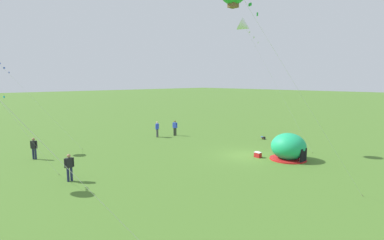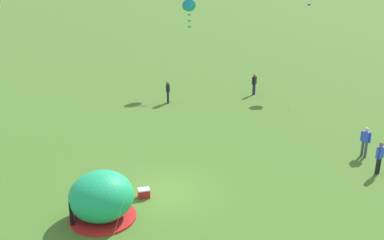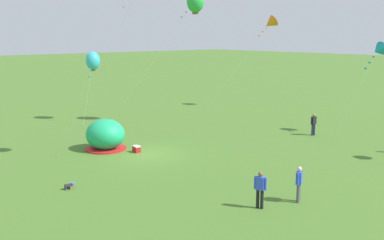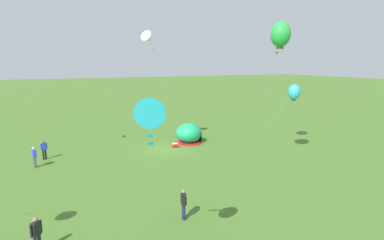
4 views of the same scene
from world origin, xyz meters
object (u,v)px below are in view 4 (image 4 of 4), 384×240
Objects in this scene: popup_tent at (189,134)px; person_strolling at (184,203)px; person_near_tent at (36,233)px; person_with_toddler at (34,156)px; kite_teal at (150,116)px; kite_green at (281,34)px; toddler_crawling at (123,135)px; kite_cyan at (294,92)px; kite_white at (148,38)px; person_far_back at (44,149)px; cooler_box at (175,145)px.

person_strolling is (6.81, 14.42, -0.03)m from popup_tent.
person_near_tent is 12.61m from person_with_toddler.
kite_teal is (-4.21, 3.78, 5.58)m from person_near_tent.
person_near_tent is 19.43m from kite_green.
kite_teal is at bearing 52.37° from person_strolling.
person_strolling is at bearing 87.23° from toddler_crawling.
person_near_tent is 0.28× the size of kite_cyan.
kite_green is (-6.89, 10.20, -0.24)m from kite_white.
popup_tent is 8.07m from toddler_crawling.
kite_green reaches higher than kite_cyan.
toddler_crawling is 9.67m from person_far_back.
person_far_back is at bearing -32.93° from kite_green.
person_far_back is 13.66m from kite_white.
kite_cyan is at bearing -157.81° from person_near_tent.
person_near_tent reaches higher than toddler_crawling.
person_with_toddler is (12.52, 0.62, 0.74)m from cooler_box.
kite_green is at bearing 153.07° from person_with_toddler.
person_near_tent is 7.95m from kite_teal.
kite_green reaches higher than kite_teal.
person_far_back is at bearing -109.08° from person_with_toddler.
toddler_crawling is 12.09m from kite_white.
person_far_back is 24.63m from kite_cyan.
kite_cyan is (-16.66, -9.74, 4.45)m from person_strolling.
person_strolling is 17.32m from kite_white.
kite_white reaches higher than person_near_tent.
kite_white is at bearing 105.23° from toddler_crawling.
person_far_back is at bearing -77.12° from kite_teal.
cooler_box is 10.71m from kite_white.
kite_white is (-10.29, -1.47, 9.70)m from person_with_toddler.
kite_white is at bearing -124.40° from person_near_tent.
person_far_back reaches higher than toddler_crawling.
popup_tent is 0.45× the size of kite_cyan.
cooler_box is 13.44m from kite_cyan.
person_strolling is at bearing 79.78° from kite_white.
person_with_toddler is at bearing 8.15° from kite_white.
kite_white is (4.26, 0.29, 9.67)m from popup_tent.
kite_white is 15.68m from kite_cyan.
cooler_box is 11.94m from person_far_back.
person_near_tent reaches higher than cooler_box.
kite_white is 19.11m from kite_teal.
person_strolling is at bearing -127.63° from kite_teal.
kite_cyan is at bearing -145.41° from kite_teal.
toddler_crawling is at bearing -33.00° from kite_cyan.
popup_tent is 19.99m from person_near_tent.
cooler_box is 0.32× the size of person_with_toddler.
person_strolling reaches higher than cooler_box.
person_near_tent is at bearing -41.90° from kite_teal.
person_strolling is (-7.07, 14.61, 0.00)m from person_far_back.
popup_tent is 21.30m from kite_teal.
kite_teal is 1.16× the size of kite_cyan.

